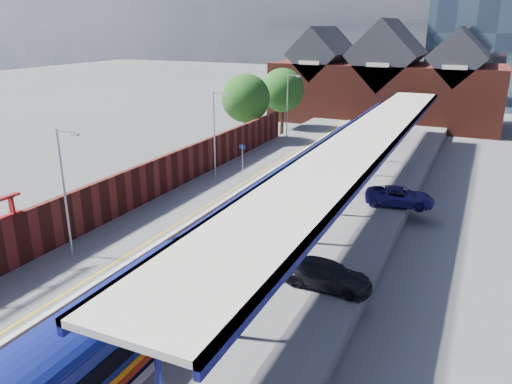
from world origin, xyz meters
TOP-DOWN VIEW (x-y plane):
  - ground at (0.00, 30.00)m, footprint 240.00×240.00m
  - ballast_bed at (0.00, 20.00)m, footprint 6.00×76.00m
  - rails at (0.00, 20.00)m, footprint 4.51×76.00m
  - left_platform at (-5.50, 20.00)m, footprint 5.00×76.00m
  - right_platform at (6.00, 20.00)m, footprint 6.00×76.00m
  - coping_left at (-3.15, 20.00)m, footprint 0.30×76.00m
  - coping_right at (3.15, 20.00)m, footprint 0.30×76.00m
  - yellow_line at (-3.75, 20.00)m, footprint 0.14×76.00m
  - train at (1.49, 21.91)m, footprint 2.95×65.92m
  - canopy at (5.48, 21.95)m, footprint 4.50×52.00m
  - lamp_post_b at (-6.36, 6.00)m, footprint 1.48×0.18m
  - lamp_post_c at (-6.36, 22.00)m, footprint 1.48×0.18m
  - lamp_post_d at (-6.36, 38.00)m, footprint 1.48×0.18m
  - platform_sign at (-5.00, 24.00)m, footprint 0.55×0.08m
  - brick_wall at (-8.10, 13.54)m, footprint 0.35×50.00m
  - station_building at (0.00, 58.00)m, footprint 30.00×12.12m
  - tree_near at (-10.35, 35.91)m, footprint 5.20×5.20m
  - tree_far at (-9.35, 43.91)m, footprint 5.20×5.20m
  - parked_car_dark at (7.14, 8.47)m, footprint 4.48×1.97m
  - parked_car_blue at (8.37, 21.54)m, footprint 4.89×2.67m

SIDE VIEW (x-z plane):
  - ground at x=0.00m, z-range 0.00..0.00m
  - ballast_bed at x=0.00m, z-range 0.00..0.06m
  - rails at x=0.00m, z-range 0.05..0.19m
  - left_platform at x=-5.50m, z-range 0.00..1.00m
  - right_platform at x=6.00m, z-range 0.00..1.00m
  - yellow_line at x=-3.75m, z-range 1.00..1.01m
  - coping_left at x=-3.15m, z-range 1.00..1.05m
  - coping_right at x=3.15m, z-range 1.00..1.05m
  - parked_car_dark at x=7.14m, z-range 1.00..2.28m
  - parked_car_blue at x=8.37m, z-range 1.00..2.30m
  - train at x=1.49m, z-range 0.40..3.85m
  - brick_wall at x=-8.10m, z-range 0.52..4.38m
  - platform_sign at x=-5.00m, z-range 1.44..3.94m
  - lamp_post_b at x=-6.36m, z-range 1.49..8.49m
  - lamp_post_c at x=-6.36m, z-range 1.49..8.49m
  - lamp_post_d at x=-6.36m, z-range 1.49..8.49m
  - canopy at x=5.48m, z-range 3.01..7.49m
  - tree_near at x=-10.35m, z-range 1.30..9.40m
  - tree_far at x=-9.35m, z-range 1.30..9.40m
  - station_building at x=0.00m, z-range -1.44..12.34m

